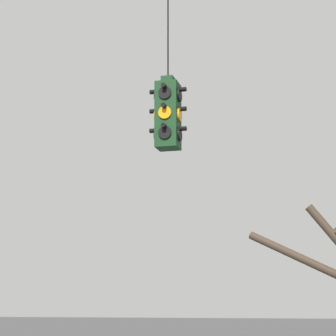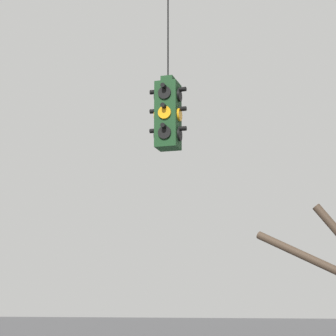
{
  "view_description": "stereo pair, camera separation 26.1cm",
  "coord_description": "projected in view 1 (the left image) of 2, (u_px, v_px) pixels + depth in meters",
  "views": [
    {
      "loc": [
        1.3,
        -9.27,
        2.19
      ],
      "look_at": [
        -1.22,
        0.05,
        4.21
      ],
      "focal_mm": 70.0,
      "sensor_mm": 36.0,
      "label": 1
    },
    {
      "loc": [
        1.55,
        -9.2,
        2.19
      ],
      "look_at": [
        -1.22,
        0.05,
        4.21
      ],
      "focal_mm": 70.0,
      "sensor_mm": 36.0,
      "label": 2
    }
  ],
  "objects": [
    {
      "name": "traffic_light_near_right_pole",
      "position": [
        168.0,
        114.0,
        10.04
      ],
      "size": [
        0.58,
        0.58,
        3.13
      ],
      "color": "#143819"
    }
  ]
}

